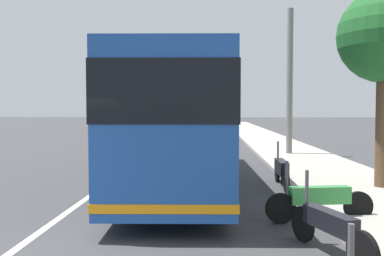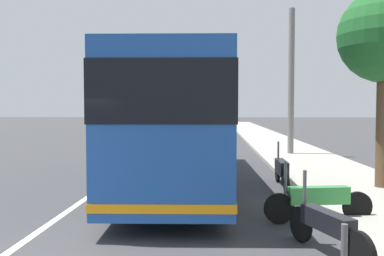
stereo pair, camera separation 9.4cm
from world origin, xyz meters
TOP-DOWN VIEW (x-y plane):
  - sidewalk_curb at (10.00, -7.22)m, footprint 110.00×3.60m
  - lane_divider_line at (10.00, 0.00)m, footprint 110.00×0.16m
  - coach_bus at (8.69, -2.17)m, footprint 12.10×2.99m
  - motorcycle_far_end at (2.29, -5.01)m, footprint 2.01×0.80m
  - motorcycle_nearest_curb at (4.20, -5.36)m, footprint 0.42×2.23m
  - motorcycle_by_tree at (8.04, -5.25)m, footprint 2.39×0.26m
  - car_side_street at (45.35, 1.95)m, footprint 4.22×2.19m
  - car_far_distant at (41.55, -1.75)m, footprint 4.42×2.03m
  - car_oncoming at (29.44, 2.24)m, footprint 4.33×1.93m
  - utility_pole at (16.06, -6.96)m, footprint 0.28×0.28m

SIDE VIEW (x-z plane):
  - lane_divider_line at x=10.00m, z-range 0.00..0.01m
  - sidewalk_curb at x=10.00m, z-range 0.00..0.14m
  - motorcycle_far_end at x=2.29m, z-range -0.17..1.08m
  - motorcycle_nearest_curb at x=4.20m, z-range -0.16..1.10m
  - motorcycle_by_tree at x=8.04m, z-range -0.15..1.14m
  - car_side_street at x=45.35m, z-range -0.04..1.35m
  - car_oncoming at x=29.44m, z-range -0.04..1.45m
  - car_far_distant at x=41.55m, z-range -0.04..1.46m
  - coach_bus at x=8.69m, z-range 0.27..3.81m
  - utility_pole at x=16.06m, z-range 0.00..7.10m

